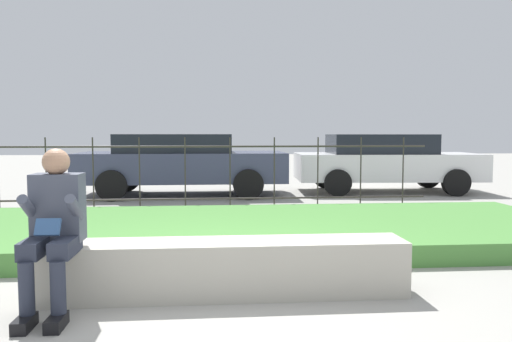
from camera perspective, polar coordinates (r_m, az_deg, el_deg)
ground_plane at (r=4.43m, az=-6.08°, el=-14.01°), size 60.00×60.00×0.00m
stone_bench at (r=4.37m, az=-3.90°, el=-11.36°), size 3.16×0.47×0.47m
person_seated_reader at (r=4.18m, az=-22.09°, el=-5.52°), size 0.42×0.73×1.27m
grass_berm at (r=6.59m, az=-5.70°, el=-6.86°), size 9.73×3.12×0.24m
iron_fence at (r=8.65m, az=-5.54°, el=-0.31°), size 7.73×0.03×1.33m
car_parked_center at (r=11.41m, az=-8.53°, el=1.01°), size 4.57×2.01×1.38m
car_parked_right at (r=12.34m, az=14.49°, el=1.08°), size 4.40×2.13×1.38m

